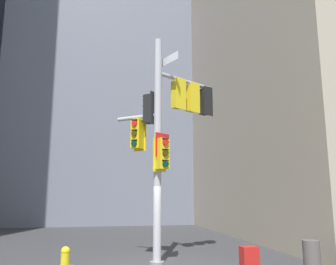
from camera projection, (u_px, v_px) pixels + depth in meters
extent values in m
cylinder|color=#B2B2B5|center=(158.00, 147.00, 11.46)|extent=(0.26, 0.26, 7.63)
cylinder|color=gray|center=(157.00, 264.00, 10.79)|extent=(0.47, 0.47, 0.16)
cylinder|color=#B2B2B5|center=(185.00, 81.00, 12.80)|extent=(2.36, 1.47, 0.14)
cylinder|color=#B2B2B5|center=(138.00, 117.00, 12.02)|extent=(1.36, 1.12, 0.14)
cube|color=yellow|center=(181.00, 94.00, 12.29)|extent=(0.43, 0.27, 1.14)
cube|color=yellow|center=(177.00, 95.00, 12.43)|extent=(0.47, 0.47, 1.00)
cylinder|color=#360605|center=(174.00, 87.00, 12.64)|extent=(0.20, 0.15, 0.20)
cube|color=black|center=(174.00, 84.00, 12.66)|extent=(0.23, 0.17, 0.02)
cylinder|color=#3C2C06|center=(174.00, 96.00, 12.57)|extent=(0.20, 0.15, 0.20)
cube|color=black|center=(174.00, 93.00, 12.60)|extent=(0.23, 0.17, 0.02)
cylinder|color=#19C672|center=(174.00, 105.00, 12.51)|extent=(0.20, 0.15, 0.20)
cube|color=black|center=(174.00, 102.00, 12.54)|extent=(0.23, 0.17, 0.02)
cube|color=yellow|center=(195.00, 97.00, 12.77)|extent=(0.43, 0.27, 1.14)
cube|color=yellow|center=(192.00, 98.00, 12.90)|extent=(0.47, 0.47, 1.00)
cylinder|color=red|center=(188.00, 91.00, 13.11)|extent=(0.20, 0.15, 0.20)
cube|color=black|center=(188.00, 88.00, 13.14)|extent=(0.23, 0.17, 0.02)
cylinder|color=#3C2C06|center=(188.00, 100.00, 13.05)|extent=(0.20, 0.15, 0.20)
cube|color=black|center=(188.00, 97.00, 13.08)|extent=(0.23, 0.17, 0.02)
cylinder|color=#06311C|center=(188.00, 109.00, 12.99)|extent=(0.20, 0.15, 0.20)
cube|color=black|center=(188.00, 105.00, 13.01)|extent=(0.23, 0.17, 0.02)
cube|color=black|center=(208.00, 101.00, 13.24)|extent=(0.43, 0.27, 1.14)
cube|color=black|center=(205.00, 102.00, 13.38)|extent=(0.47, 0.47, 1.00)
cylinder|color=#360605|center=(201.00, 94.00, 13.59)|extent=(0.20, 0.15, 0.20)
cube|color=black|center=(201.00, 92.00, 13.62)|extent=(0.23, 0.17, 0.02)
cylinder|color=yellow|center=(201.00, 103.00, 13.53)|extent=(0.20, 0.15, 0.20)
cube|color=black|center=(201.00, 100.00, 13.56)|extent=(0.23, 0.17, 0.02)
cylinder|color=#06311C|center=(201.00, 112.00, 13.47)|extent=(0.20, 0.15, 0.20)
cube|color=black|center=(201.00, 109.00, 13.49)|extent=(0.23, 0.17, 0.02)
cube|color=yellow|center=(140.00, 135.00, 12.08)|extent=(0.39, 0.32, 1.14)
cube|color=yellow|center=(137.00, 134.00, 11.91)|extent=(0.48, 0.48, 1.00)
cylinder|color=red|center=(134.00, 123.00, 11.80)|extent=(0.19, 0.17, 0.20)
cube|color=black|center=(134.00, 120.00, 11.81)|extent=(0.22, 0.19, 0.02)
cylinder|color=#3C2C06|center=(134.00, 133.00, 11.74)|extent=(0.19, 0.17, 0.20)
cube|color=black|center=(134.00, 130.00, 11.75)|extent=(0.22, 0.19, 0.02)
cylinder|color=#06311C|center=(134.00, 143.00, 11.67)|extent=(0.19, 0.17, 0.20)
cube|color=black|center=(134.00, 140.00, 11.69)|extent=(0.22, 0.19, 0.02)
cube|color=black|center=(154.00, 108.00, 11.77)|extent=(0.35, 0.37, 1.14)
cube|color=black|center=(150.00, 109.00, 11.87)|extent=(0.48, 0.48, 1.00)
cylinder|color=#360605|center=(145.00, 100.00, 12.03)|extent=(0.18, 0.19, 0.20)
cube|color=black|center=(145.00, 97.00, 12.06)|extent=(0.20, 0.21, 0.02)
cylinder|color=yellow|center=(145.00, 110.00, 11.97)|extent=(0.18, 0.19, 0.20)
cube|color=black|center=(145.00, 106.00, 12.00)|extent=(0.20, 0.21, 0.02)
cylinder|color=#06311C|center=(145.00, 120.00, 11.91)|extent=(0.18, 0.19, 0.20)
cube|color=black|center=(145.00, 116.00, 11.93)|extent=(0.20, 0.21, 0.02)
cube|color=yellow|center=(160.00, 154.00, 11.29)|extent=(0.46, 0.19, 1.14)
cube|color=yellow|center=(162.00, 154.00, 11.13)|extent=(0.43, 0.43, 1.00)
cylinder|color=red|center=(166.00, 142.00, 11.03)|extent=(0.21, 0.12, 0.20)
cube|color=black|center=(166.00, 139.00, 11.04)|extent=(0.23, 0.14, 0.02)
cylinder|color=#3C2C06|center=(165.00, 153.00, 10.96)|extent=(0.21, 0.12, 0.20)
cube|color=black|center=(166.00, 149.00, 10.98)|extent=(0.23, 0.14, 0.02)
cylinder|color=#06311C|center=(165.00, 164.00, 10.90)|extent=(0.21, 0.12, 0.20)
cube|color=black|center=(166.00, 160.00, 10.92)|extent=(0.23, 0.14, 0.02)
cube|color=white|center=(166.00, 61.00, 12.22)|extent=(0.58, 1.28, 0.28)
cube|color=#19479E|center=(166.00, 61.00, 12.22)|extent=(0.56, 1.24, 0.24)
cube|color=red|center=(162.00, 145.00, 11.32)|extent=(0.52, 0.39, 0.80)
cube|color=white|center=(162.00, 145.00, 11.32)|extent=(0.49, 0.37, 0.76)
sphere|color=yellow|center=(66.00, 251.00, 8.81)|extent=(0.23, 0.23, 0.23)
cube|color=red|center=(249.00, 263.00, 9.19)|extent=(0.44, 0.36, 0.85)
cube|color=black|center=(257.00, 256.00, 9.26)|extent=(0.01, 0.29, 0.31)
cylinder|color=#59514C|center=(312.00, 256.00, 10.13)|extent=(0.50, 0.50, 0.90)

